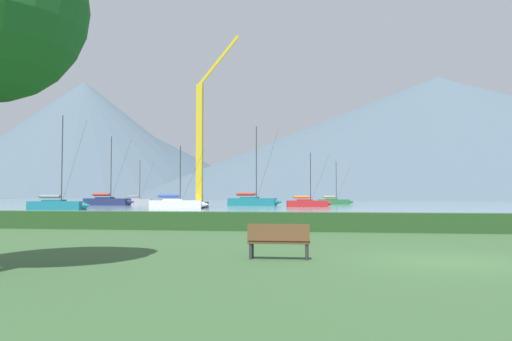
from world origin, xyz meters
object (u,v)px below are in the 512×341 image
object	(u,v)px
sailboat_slip_4	(334,201)
sailboat_slip_5	(308,203)
park_bench_near_path	(279,239)
dock_crane	(201,151)
sailboat_slip_0	(58,204)
sailboat_slip_2	(108,201)
sailboat_slip_6	(138,201)
sailboat_slip_1	(177,204)
sailboat_slip_8	(253,201)

from	to	relation	value
sailboat_slip_4	sailboat_slip_5	bearing A→B (deg)	-103.17
park_bench_near_path	dock_crane	bearing A→B (deg)	105.87
sailboat_slip_0	sailboat_slip_2	world-z (taller)	sailboat_slip_2
sailboat_slip_5	dock_crane	world-z (taller)	dock_crane
sailboat_slip_5	sailboat_slip_0	bearing A→B (deg)	-154.67
sailboat_slip_4	dock_crane	size ratio (longest dim) A/B	0.35
sailboat_slip_0	dock_crane	size ratio (longest dim) A/B	0.49
sailboat_slip_6	dock_crane	distance (m)	38.23
sailboat_slip_4	park_bench_near_path	bearing A→B (deg)	-94.08
sailboat_slip_1	park_bench_near_path	size ratio (longest dim) A/B	4.81
sailboat_slip_4	sailboat_slip_6	bearing A→B (deg)	176.03
sailboat_slip_0	sailboat_slip_8	xyz separation A→B (m)	(18.38, 27.23, 0.13)
sailboat_slip_4	sailboat_slip_8	xyz separation A→B (m)	(-12.72, -13.86, 0.21)
sailboat_slip_4	sailboat_slip_6	xyz separation A→B (m)	(-37.85, 0.04, 0.02)
sailboat_slip_2	sailboat_slip_0	bearing A→B (deg)	-77.82
sailboat_slip_6	dock_crane	size ratio (longest dim) A/B	0.38
sailboat_slip_0	sailboat_slip_8	world-z (taller)	sailboat_slip_8
sailboat_slip_1	dock_crane	distance (m)	7.65
sailboat_slip_4	sailboat_slip_6	distance (m)	37.85
sailboat_slip_1	sailboat_slip_8	bearing A→B (deg)	58.63
sailboat_slip_2	sailboat_slip_4	world-z (taller)	sailboat_slip_2
sailboat_slip_5	park_bench_near_path	size ratio (longest dim) A/B	4.74
sailboat_slip_5	dock_crane	distance (m)	17.91
sailboat_slip_2	sailboat_slip_4	xyz separation A→B (m)	(36.86, 15.39, -0.17)
sailboat_slip_5	sailboat_slip_6	distance (m)	40.44
sailboat_slip_2	sailboat_slip_8	world-z (taller)	sailboat_slip_8
sailboat_slip_2	sailboat_slip_8	size ratio (longest dim) A/B	0.89
sailboat_slip_0	sailboat_slip_5	xyz separation A→B (m)	(27.64, 19.84, -0.07)
park_bench_near_path	dock_crane	size ratio (longest dim) A/B	0.07
sailboat_slip_4	sailboat_slip_2	bearing A→B (deg)	-161.24
sailboat_slip_0	park_bench_near_path	bearing A→B (deg)	-57.28
sailboat_slip_0	sailboat_slip_6	size ratio (longest dim) A/B	1.29
sailboat_slip_1	sailboat_slip_2	size ratio (longest dim) A/B	0.70
sailboat_slip_2	sailboat_slip_8	xyz separation A→B (m)	(24.13, 1.53, 0.04)
sailboat_slip_0	sailboat_slip_5	size ratio (longest dim) A/B	1.40
sailboat_slip_8	sailboat_slip_1	bearing A→B (deg)	-106.55
sailboat_slip_5	sailboat_slip_6	bearing A→B (deg)	137.89
sailboat_slip_4	sailboat_slip_6	size ratio (longest dim) A/B	0.92
sailboat_slip_2	park_bench_near_path	distance (m)	77.71
sailboat_slip_6	sailboat_slip_8	world-z (taller)	sailboat_slip_8
sailboat_slip_8	dock_crane	size ratio (longest dim) A/B	0.57
sailboat_slip_1	sailboat_slip_2	bearing A→B (deg)	121.96
sailboat_slip_4	sailboat_slip_8	world-z (taller)	sailboat_slip_8
sailboat_slip_0	sailboat_slip_6	xyz separation A→B (m)	(-6.75, 41.13, -0.06)
park_bench_near_path	dock_crane	world-z (taller)	dock_crane
sailboat_slip_5	sailboat_slip_4	bearing A→B (deg)	70.40
sailboat_slip_6	dock_crane	xyz separation A→B (m)	(21.11, -31.12, 6.92)
sailboat_slip_1	sailboat_slip_8	xyz separation A→B (m)	(6.60, 19.37, 0.14)
sailboat_slip_2	sailboat_slip_8	bearing A→B (deg)	3.19
sailboat_slip_6	park_bench_near_path	world-z (taller)	sailboat_slip_6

